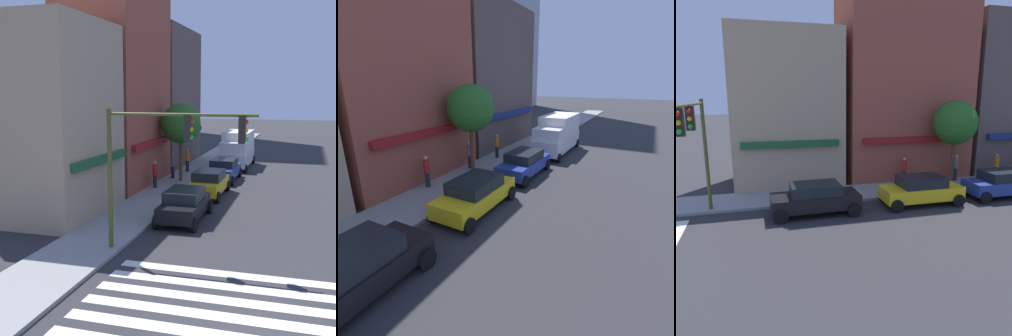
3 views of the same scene
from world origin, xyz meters
TOP-DOWN VIEW (x-y plane):
  - ground_plane at (0.00, 0.00)m, footprint 200.00×200.00m
  - sidewalk_left at (0.00, 7.50)m, footprint 120.00×3.00m
  - crosswalk_stripes at (-0.00, 0.00)m, footprint 7.99×10.80m
  - storefront_row at (19.40, 11.50)m, footprint 26.39×5.30m
  - traffic_signal at (4.86, 4.18)m, footprint 0.32×5.84m
  - sedan_black at (10.03, 4.70)m, footprint 4.43×2.02m
  - sedan_yellow at (15.88, 4.70)m, footprint 4.41×2.02m
  - sedan_blue at (21.19, 4.70)m, footprint 4.42×2.02m
  - box_truck_white at (27.65, 4.70)m, footprint 6.20×2.42m
  - pedestrian_grey_coat at (20.41, 8.32)m, footprint 0.32×0.32m
  - pedestrian_red_jacket at (16.63, 8.44)m, footprint 0.32×0.32m
  - pedestrian_orange_vest at (23.45, 8.00)m, footprint 0.32×0.32m
  - street_tree at (19.59, 7.50)m, footprint 2.78×2.78m

SIDE VIEW (x-z plane):
  - ground_plane at x=0.00m, z-range 0.00..0.00m
  - crosswalk_stripes at x=0.00m, z-range 0.00..0.01m
  - sidewalk_left at x=0.00m, z-range 0.00..0.15m
  - sedan_black at x=10.03m, z-range 0.05..1.64m
  - sedan_yellow at x=15.88m, z-range 0.05..1.64m
  - sedan_blue at x=21.19m, z-range 0.05..1.64m
  - pedestrian_grey_coat at x=20.41m, z-range 0.19..1.96m
  - pedestrian_red_jacket at x=16.63m, z-range 0.19..1.96m
  - pedestrian_orange_vest at x=23.45m, z-range 0.19..1.96m
  - box_truck_white at x=27.65m, z-range 0.07..3.11m
  - street_tree at x=19.59m, z-range 1.46..6.89m
  - traffic_signal at x=4.86m, z-range 1.35..7.07m
  - storefront_row at x=19.40m, z-range -0.94..13.20m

